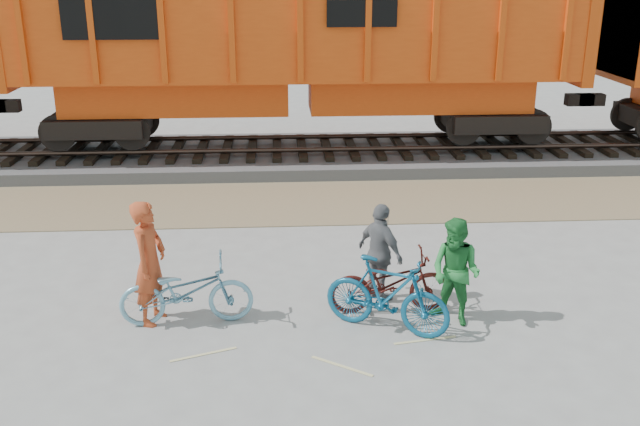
# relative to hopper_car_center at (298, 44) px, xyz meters

# --- Properties ---
(ground) EXTENTS (120.00, 120.00, 0.00)m
(ground) POSITION_rel_hopper_car_center_xyz_m (-0.58, -9.00, -3.01)
(ground) COLOR #9E9E99
(ground) RESTS_ON ground
(gravel_strip) EXTENTS (120.00, 3.00, 0.02)m
(gravel_strip) POSITION_rel_hopper_car_center_xyz_m (-0.58, -3.50, -3.00)
(gravel_strip) COLOR #907E59
(gravel_strip) RESTS_ON ground
(ballast_bed) EXTENTS (120.00, 4.00, 0.30)m
(ballast_bed) POSITION_rel_hopper_car_center_xyz_m (-0.58, 0.00, -2.86)
(ballast_bed) COLOR slate
(ballast_bed) RESTS_ON ground
(track) EXTENTS (120.00, 2.60, 0.24)m
(track) POSITION_rel_hopper_car_center_xyz_m (-0.58, 0.00, -2.53)
(track) COLOR black
(track) RESTS_ON ballast_bed
(hopper_car_center) EXTENTS (14.00, 3.13, 4.65)m
(hopper_car_center) POSITION_rel_hopper_car_center_xyz_m (0.00, 0.00, 0.00)
(hopper_car_center) COLOR black
(hopper_car_center) RESTS_ON track
(bicycle_blue) EXTENTS (1.93, 0.81, 0.99)m
(bicycle_blue) POSITION_rel_hopper_car_center_xyz_m (-1.88, -8.88, -2.51)
(bicycle_blue) COLOR #6FA8C1
(bicycle_blue) RESTS_ON ground
(bicycle_teal) EXTENTS (1.84, 1.30, 1.09)m
(bicycle_teal) POSITION_rel_hopper_car_center_xyz_m (0.92, -9.28, -2.46)
(bicycle_teal) COLOR #105479
(bicycle_teal) RESTS_ON ground
(bicycle_maroon) EXTENTS (1.81, 0.69, 0.94)m
(bicycle_maroon) POSITION_rel_hopper_car_center_xyz_m (1.06, -8.69, -2.54)
(bicycle_maroon) COLOR #491510
(bicycle_maroon) RESTS_ON ground
(person_solo) EXTENTS (0.59, 0.75, 1.82)m
(person_solo) POSITION_rel_hopper_car_center_xyz_m (-2.38, -8.78, -2.10)
(person_solo) COLOR #B1421F
(person_solo) RESTS_ON ground
(person_man) EXTENTS (0.96, 0.95, 1.56)m
(person_man) POSITION_rel_hopper_car_center_xyz_m (1.92, -9.08, -2.23)
(person_man) COLOR #247C36
(person_man) RESTS_ON ground
(person_woman) EXTENTS (0.82, 0.96, 1.54)m
(person_woman) POSITION_rel_hopper_car_center_xyz_m (0.96, -8.29, -2.24)
(person_woman) COLOR slate
(person_woman) RESTS_ON ground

